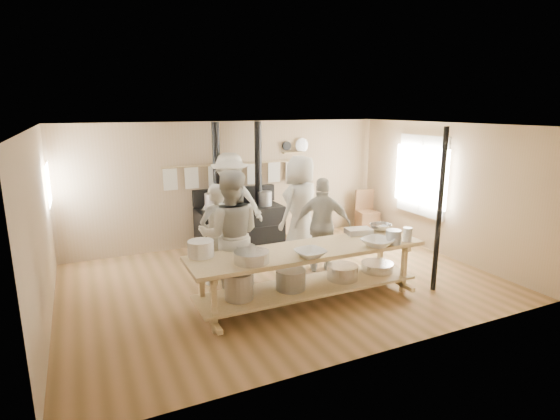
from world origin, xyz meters
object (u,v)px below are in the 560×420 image
(cook_by_window, at_px, (230,203))
(roasting_pan, at_px, (359,231))
(cook_far_left, at_px, (216,235))
(prep_table, at_px, (308,270))
(cook_right, at_px, (323,225))
(cook_left, at_px, (230,235))
(cook_center, at_px, (300,207))
(stove, at_px, (239,223))
(chair, at_px, (367,219))

(cook_by_window, relative_size, roasting_pan, 4.85)
(cook_far_left, relative_size, cook_by_window, 0.84)
(cook_by_window, xyz_separation_m, roasting_pan, (1.36, -2.52, -0.11))
(cook_far_left, bearing_deg, prep_table, 104.82)
(prep_table, xyz_separation_m, cook_right, (0.87, 1.06, 0.33))
(prep_table, height_order, cook_far_left, cook_far_left)
(cook_left, bearing_deg, cook_center, -126.61)
(cook_left, relative_size, cook_by_window, 0.99)
(stove, distance_m, cook_right, 2.16)
(prep_table, relative_size, cook_left, 1.81)
(cook_right, relative_size, chair, 1.74)
(cook_center, relative_size, cook_by_window, 1.00)
(stove, relative_size, cook_center, 1.30)
(cook_far_left, bearing_deg, roasting_pan, 132.37)
(stove, xyz_separation_m, cook_left, (-0.98, -2.34, 0.47))
(prep_table, bearing_deg, stove, 89.96)
(stove, relative_size, chair, 2.67)
(cook_right, bearing_deg, cook_by_window, -30.21)
(cook_left, height_order, cook_by_window, cook_by_window)
(prep_table, bearing_deg, cook_by_window, 94.85)
(cook_left, distance_m, chair, 4.74)
(cook_far_left, bearing_deg, cook_by_window, -139.62)
(cook_by_window, distance_m, roasting_pan, 2.86)
(cook_right, bearing_deg, chair, -113.76)
(stove, height_order, chair, stove)
(chair, bearing_deg, cook_center, -144.98)
(cook_by_window, relative_size, chair, 2.07)
(stove, xyz_separation_m, cook_by_window, (-0.24, -0.17, 0.48))
(stove, distance_m, cook_far_left, 2.02)
(prep_table, relative_size, cook_center, 1.80)
(cook_right, bearing_deg, roasting_pan, 136.71)
(cook_center, bearing_deg, stove, -79.69)
(cook_far_left, relative_size, cook_left, 0.85)
(cook_left, bearing_deg, stove, -92.75)
(cook_by_window, xyz_separation_m, chair, (3.40, 0.02, -0.72))
(roasting_pan, bearing_deg, cook_right, 108.71)
(prep_table, relative_size, cook_right, 2.13)
(prep_table, bearing_deg, roasting_pan, 16.49)
(stove, relative_size, prep_table, 0.72)
(prep_table, distance_m, cook_by_window, 2.90)
(cook_right, xyz_separation_m, chair, (2.30, 1.81, -0.56))
(cook_right, bearing_deg, cook_far_left, 20.80)
(cook_right, xyz_separation_m, cook_by_window, (-1.11, 1.79, 0.16))
(stove, distance_m, cook_by_window, 0.57)
(cook_left, height_order, cook_center, cook_center)
(cook_right, bearing_deg, stove, -38.15)
(stove, height_order, cook_right, stove)
(cook_far_left, relative_size, cook_right, 1.00)
(roasting_pan, bearing_deg, chair, 51.11)
(cook_far_left, height_order, roasting_pan, cook_far_left)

